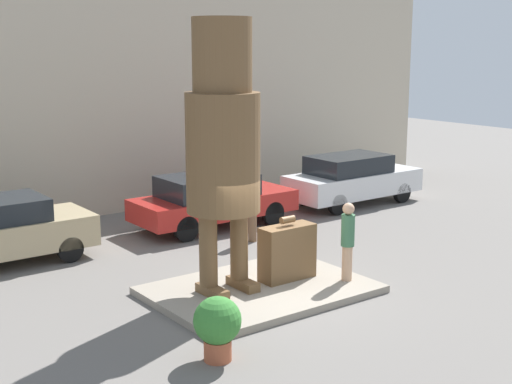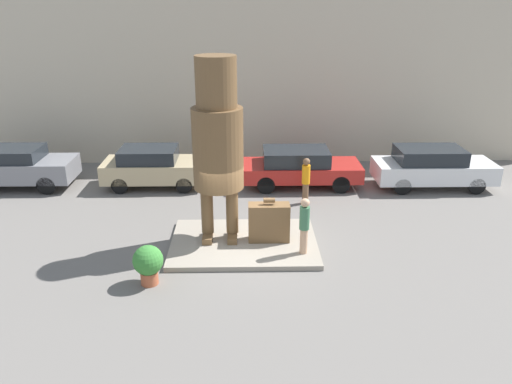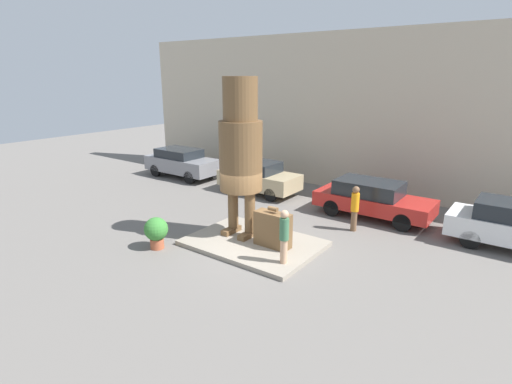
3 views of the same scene
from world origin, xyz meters
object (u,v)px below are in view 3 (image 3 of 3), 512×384
at_px(parked_car_red, 372,198).
at_px(worker_hivis, 355,207).
at_px(tourist, 284,234).
at_px(giant_suitcase, 273,229).
at_px(statue_figure, 241,146).
at_px(parked_car_grey, 182,162).
at_px(planter_pot, 156,231).
at_px(parked_car_tan, 258,177).

relative_size(parked_car_red, worker_hivis, 2.69).
bearing_deg(tourist, giant_suitcase, 139.21).
relative_size(statue_figure, worker_hivis, 3.14).
relative_size(giant_suitcase, parked_car_red, 0.30).
distance_m(parked_car_grey, planter_pot, 9.95).
xyz_separation_m(parked_car_grey, worker_hivis, (11.36, -1.95, 0.08)).
bearing_deg(statue_figure, parked_car_red, 59.14).
bearing_deg(tourist, statue_figure, 156.94).
xyz_separation_m(tourist, parked_car_tan, (-5.39, 6.10, -0.26)).
height_order(parked_car_red, worker_hivis, worker_hivis).
bearing_deg(giant_suitcase, statue_figure, 171.93).
height_order(parked_car_grey, worker_hivis, worker_hivis).
bearing_deg(planter_pot, parked_car_red, 57.28).
height_order(statue_figure, parked_car_tan, statue_figure).
bearing_deg(tourist, parked_car_tan, 131.46).
bearing_deg(parked_car_grey, planter_pot, -48.49).
xyz_separation_m(parked_car_tan, planter_pot, (1.13, -7.46, -0.20)).
bearing_deg(parked_car_tan, tourist, -48.54).
height_order(parked_car_red, planter_pot, parked_car_red).
bearing_deg(parked_car_tan, parked_car_grey, -179.88).
distance_m(tourist, parked_car_red, 6.04).
bearing_deg(parked_car_red, worker_hivis, -88.99).
bearing_deg(worker_hivis, tourist, -97.14).
relative_size(parked_car_tan, planter_pot, 3.65).
relative_size(parked_car_tan, worker_hivis, 2.30).
bearing_deg(parked_car_tan, statue_figure, -60.03).
height_order(tourist, worker_hivis, tourist).
bearing_deg(statue_figure, planter_pot, -126.31).
height_order(tourist, parked_car_tan, tourist).
relative_size(giant_suitcase, tourist, 0.82).
height_order(tourist, parked_car_red, tourist).
bearing_deg(worker_hivis, parked_car_grey, 170.24).
xyz_separation_m(giant_suitcase, parked_car_tan, (-4.41, 5.25, 0.08)).
height_order(giant_suitcase, worker_hivis, worker_hivis).
xyz_separation_m(tourist, parked_car_red, (0.48, 6.01, -0.27)).
relative_size(parked_car_tan, parked_car_red, 0.86).
height_order(parked_car_tan, planter_pot, parked_car_tan).
bearing_deg(tourist, worker_hivis, 82.86).
bearing_deg(worker_hivis, planter_pot, -130.98).
bearing_deg(parked_car_grey, parked_car_red, -0.37).
height_order(statue_figure, giant_suitcase, statue_figure).
xyz_separation_m(tourist, parked_car_grey, (-10.84, 6.09, -0.21)).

